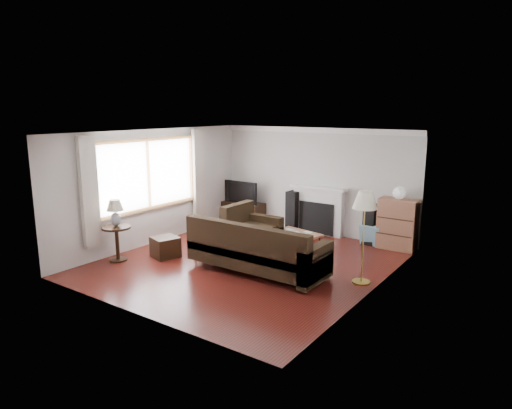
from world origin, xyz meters
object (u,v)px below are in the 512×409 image
Objects in this scene: tv_stand at (243,213)px; floor_lamp at (363,238)px; side_table at (117,244)px; coffee_table at (297,241)px; bookshelf at (397,224)px; sectional_sofa at (257,248)px.

floor_lamp reaches higher than tv_stand.
tv_stand is 1.59× the size of side_table.
coffee_table is (2.30, -1.20, -0.08)m from tv_stand.
floor_lamp is 4.69m from side_table.
coffee_table is 2.18m from floor_lamp.
side_table is at bearing -137.41° from bookshelf.
tv_stand is 3.84m from side_table.
floor_lamp reaches higher than sectional_sofa.
side_table is at bearing -159.53° from floor_lamp.
bookshelf reaches higher than coffee_table.
side_table is (-0.23, -3.83, 0.07)m from tv_stand.
bookshelf is 1.56× the size of side_table.
sectional_sofa reaches higher than coffee_table.
floor_lamp is (0.14, -2.25, 0.26)m from bookshelf.
coffee_table is at bearing -27.44° from tv_stand.
floor_lamp is at bearing -27.95° from tv_stand.
sectional_sofa is (2.37, -2.77, 0.18)m from tv_stand.
coffee_table is 1.42× the size of side_table.
sectional_sofa is at bearing -120.03° from bookshelf.
sectional_sofa is 1.59m from coffee_table.
side_table is (-2.59, -1.06, -0.10)m from sectional_sofa.
side_table is (-4.23, -3.89, -0.19)m from bookshelf.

